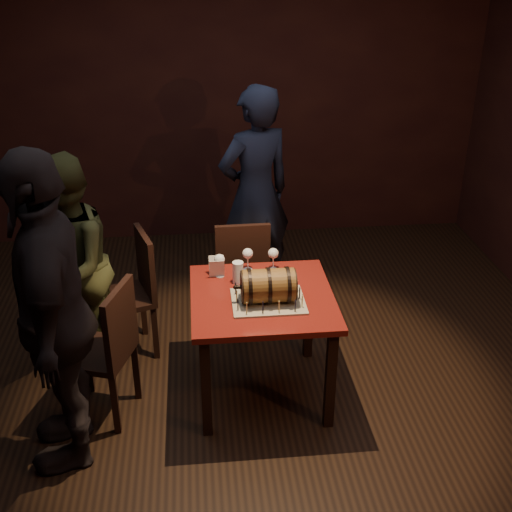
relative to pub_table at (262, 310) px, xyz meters
name	(u,v)px	position (x,y,z in m)	size (l,w,h in m)	color
room_shell	(243,193)	(-0.11, 0.11, 0.76)	(5.04, 5.04, 2.80)	black
pub_table	(262,310)	(0.00, 0.00, 0.00)	(0.90, 0.90, 0.75)	#54100E
cake_board	(268,301)	(0.03, -0.09, 0.12)	(0.45, 0.35, 0.01)	gray
barrel_cake	(268,286)	(0.03, -0.09, 0.23)	(0.38, 0.23, 0.23)	brown
birthday_candles	(268,295)	(0.03, -0.09, 0.16)	(0.40, 0.30, 0.09)	#D4CE7F
wine_glass_left	(219,260)	(-0.25, 0.28, 0.23)	(0.07, 0.07, 0.16)	silver
wine_glass_mid	(248,254)	(-0.06, 0.35, 0.23)	(0.07, 0.07, 0.16)	silver
wine_glass_right	(273,254)	(0.11, 0.33, 0.23)	(0.07, 0.07, 0.16)	silver
pint_of_ale	(238,273)	(-0.14, 0.18, 0.18)	(0.07, 0.07, 0.15)	silver
menu_card	(217,267)	(-0.27, 0.28, 0.17)	(0.10, 0.05, 0.13)	white
chair_back	(242,269)	(-0.07, 0.79, -0.12)	(0.41, 0.41, 0.93)	black
chair_left_rear	(134,287)	(-0.86, 0.59, -0.12)	(0.50, 0.50, 0.93)	black
chair_left_front	(108,345)	(-0.97, -0.12, -0.12)	(0.51, 0.51, 0.93)	black
person_back	(255,194)	(0.09, 1.39, 0.25)	(0.65, 0.43, 1.78)	#191E32
person_left_rear	(68,268)	(-1.26, 0.44, 0.14)	(0.76, 0.59, 1.56)	#393B1D
person_left_front	(54,314)	(-1.19, -0.42, 0.30)	(1.11, 0.46, 1.89)	black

